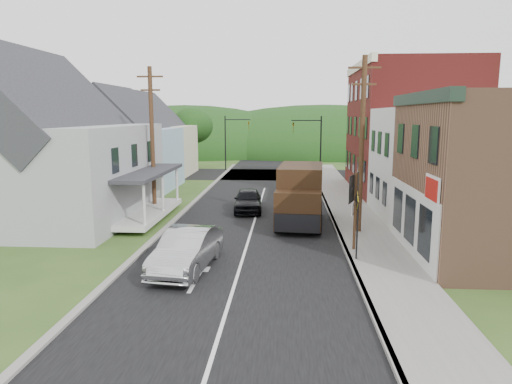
% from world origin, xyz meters
% --- Properties ---
extents(ground, '(120.00, 120.00, 0.00)m').
position_xyz_m(ground, '(0.00, 0.00, 0.00)').
color(ground, '#2D4719').
rests_on(ground, ground).
extents(road, '(9.00, 90.00, 0.02)m').
position_xyz_m(road, '(0.00, 10.00, 0.00)').
color(road, black).
rests_on(road, ground).
extents(cross_road, '(60.00, 9.00, 0.02)m').
position_xyz_m(cross_road, '(0.00, 27.00, 0.00)').
color(cross_road, black).
rests_on(cross_road, ground).
extents(sidewalk_right, '(2.80, 55.00, 0.15)m').
position_xyz_m(sidewalk_right, '(5.90, 8.00, 0.07)').
color(sidewalk_right, slate).
rests_on(sidewalk_right, ground).
extents(curb_right, '(0.20, 55.00, 0.15)m').
position_xyz_m(curb_right, '(4.55, 8.00, 0.07)').
color(curb_right, slate).
rests_on(curb_right, ground).
extents(curb_left, '(0.30, 55.00, 0.12)m').
position_xyz_m(curb_left, '(-4.65, 8.00, 0.06)').
color(curb_left, slate).
rests_on(curb_left, ground).
extents(storefront_tan, '(8.00, 8.00, 7.00)m').
position_xyz_m(storefront_tan, '(11.30, 0.00, 3.50)').
color(storefront_tan, brown).
rests_on(storefront_tan, ground).
extents(storefront_white, '(8.00, 7.00, 6.50)m').
position_xyz_m(storefront_white, '(11.30, 7.50, 3.25)').
color(storefront_white, silver).
rests_on(storefront_white, ground).
extents(storefront_red, '(8.00, 12.00, 10.00)m').
position_xyz_m(storefront_red, '(11.30, 17.00, 5.00)').
color(storefront_red, maroon).
rests_on(storefront_red, ground).
extents(house_gray, '(10.20, 12.24, 8.35)m').
position_xyz_m(house_gray, '(-12.00, 6.00, 4.23)').
color(house_gray, '#9EA0A3').
rests_on(house_gray, ground).
extents(house_blue, '(7.14, 8.16, 7.28)m').
position_xyz_m(house_blue, '(-11.00, 17.00, 3.69)').
color(house_blue, '#97BBCD').
rests_on(house_blue, ground).
extents(house_cream, '(7.14, 8.16, 7.28)m').
position_xyz_m(house_cream, '(-11.50, 26.00, 3.69)').
color(house_cream, beige).
rests_on(house_cream, ground).
extents(utility_pole_right, '(1.60, 0.26, 9.00)m').
position_xyz_m(utility_pole_right, '(5.60, 3.50, 4.66)').
color(utility_pole_right, '#472D19').
rests_on(utility_pole_right, ground).
extents(utility_pole_left, '(1.60, 0.26, 9.00)m').
position_xyz_m(utility_pole_left, '(-6.50, 8.00, 4.66)').
color(utility_pole_left, '#472D19').
rests_on(utility_pole_left, ground).
extents(traffic_signal_right, '(2.87, 0.20, 6.00)m').
position_xyz_m(traffic_signal_right, '(4.30, 23.50, 3.76)').
color(traffic_signal_right, black).
rests_on(traffic_signal_right, ground).
extents(traffic_signal_left, '(2.87, 0.20, 6.00)m').
position_xyz_m(traffic_signal_left, '(-4.30, 30.50, 3.76)').
color(traffic_signal_left, black).
rests_on(traffic_signal_left, ground).
extents(tree_left_b, '(4.80, 4.80, 6.94)m').
position_xyz_m(tree_left_b, '(-17.00, 12.00, 4.88)').
color(tree_left_b, '#382616').
rests_on(tree_left_b, ground).
extents(tree_left_c, '(5.80, 5.80, 8.41)m').
position_xyz_m(tree_left_c, '(-19.00, 20.00, 5.94)').
color(tree_left_c, '#382616').
rests_on(tree_left_c, ground).
extents(tree_left_d, '(4.80, 4.80, 6.94)m').
position_xyz_m(tree_left_d, '(-9.00, 32.00, 4.88)').
color(tree_left_d, '#382616').
rests_on(tree_left_d, ground).
extents(forested_ridge, '(90.00, 30.00, 16.00)m').
position_xyz_m(forested_ridge, '(0.00, 55.00, 0.00)').
color(forested_ridge, black).
rests_on(forested_ridge, ground).
extents(silver_sedan, '(2.24, 5.09, 1.62)m').
position_xyz_m(silver_sedan, '(-2.07, -2.65, 0.81)').
color(silver_sedan, '#ACACB1').
rests_on(silver_sedan, ground).
extents(dark_sedan, '(1.98, 4.34, 1.44)m').
position_xyz_m(dark_sedan, '(-0.61, 8.66, 0.72)').
color(dark_sedan, black).
rests_on(dark_sedan, ground).
extents(delivery_van, '(2.84, 6.07, 3.30)m').
position_xyz_m(delivery_van, '(2.61, 5.37, 1.67)').
color(delivery_van, black).
rests_on(delivery_van, ground).
extents(route_sign_cluster, '(0.74, 1.89, 3.47)m').
position_xyz_m(route_sign_cluster, '(4.85, 0.24, 2.40)').
color(route_sign_cluster, '#472D19').
rests_on(route_sign_cluster, sidewalk_right).
extents(warning_sign, '(0.12, 0.80, 2.90)m').
position_xyz_m(warning_sign, '(4.77, -1.20, 2.00)').
color(warning_sign, black).
rests_on(warning_sign, sidewalk_right).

